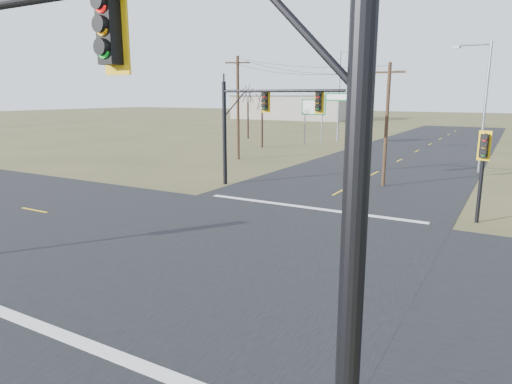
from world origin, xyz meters
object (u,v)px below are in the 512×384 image
highway_sign (314,113)px  streetlight_c (341,91)px  pedestal_signal_ne (483,156)px  utility_pole_near (387,123)px  mast_arm_far (266,111)px  utility_pole_far (238,106)px  bare_tree_a (262,100)px  mast_arm_near (137,96)px  streetlight_a (482,101)px  bare_tree_b (248,93)px

highway_sign → streetlight_c: 5.95m
pedestal_signal_ne → utility_pole_near: 8.99m
mast_arm_far → highway_sign: 25.95m
utility_pole_far → bare_tree_a: size_ratio=1.37×
mast_arm_near → streetlight_c: bearing=108.6°
mast_arm_far → streetlight_a: streetlight_a is taller
utility_pole_far → bare_tree_a: bearing=106.3°
utility_pole_near → streetlight_c: bearing=115.4°
mast_arm_near → bare_tree_b: (-26.99, 48.42, 0.30)m
mast_arm_near → utility_pole_near: 24.17m
bare_tree_b → bare_tree_a: bearing=-50.9°
pedestal_signal_ne → streetlight_a: (-1.31, 15.55, 2.25)m
utility_pole_far → streetlight_a: size_ratio=0.96×
mast_arm_far → streetlight_a: bearing=40.8°
streetlight_a → streetlight_c: (-16.92, 16.69, 0.90)m
mast_arm_far → bare_tree_a: 23.26m
streetlight_a → bare_tree_a: bearing=-172.9°
utility_pole_far → highway_sign: (1.41, 14.19, -0.97)m
mast_arm_near → streetlight_a: 33.07m
mast_arm_far → bare_tree_a: size_ratio=1.31×
mast_arm_far → pedestal_signal_ne: mast_arm_far is taller
pedestal_signal_ne → bare_tree_b: (-30.84, 31.00, 2.94)m
mast_arm_far → bare_tree_b: bearing=112.8°
bare_tree_a → mast_arm_near: bearing=-63.4°
mast_arm_far → streetlight_a: 17.33m
streetlight_a → bare_tree_a: streetlight_a is taller
bare_tree_a → highway_sign: bearing=48.1°
streetlight_a → bare_tree_a: 23.49m
mast_arm_far → utility_pole_far: utility_pole_far is taller
highway_sign → streetlight_a: size_ratio=0.56×
mast_arm_near → highway_sign: (-15.74, 44.42, -1.95)m
mast_arm_far → streetlight_c: size_ratio=0.79×
mast_arm_far → bare_tree_a: bearing=109.8°
utility_pole_far → bare_tree_b: 20.71m
mast_arm_near → streetlight_a: size_ratio=1.21×
streetlight_c → utility_pole_far: bearing=-83.7°
utility_pole_near → highway_sign: utility_pole_near is taller
streetlight_c → bare_tree_a: (-5.57, -9.92, -0.98)m
utility_pole_near → bare_tree_a: bearing=138.5°
streetlight_c → bare_tree_b: 12.67m
mast_arm_near → streetlight_c: 51.70m
highway_sign → bare_tree_b: 12.14m
highway_sign → bare_tree_b: size_ratio=0.70×
utility_pole_far → bare_tree_b: (-9.83, 18.19, 1.28)m
streetlight_a → utility_pole_near: bearing=-93.9°
streetlight_c → bare_tree_b: streetlight_c is taller
utility_pole_near → pedestal_signal_ne: bearing=-47.5°
utility_pole_near → highway_sign: bearing=123.6°
streetlight_a → streetlight_c: 23.78m
utility_pole_far → utility_pole_near: bearing=-22.6°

